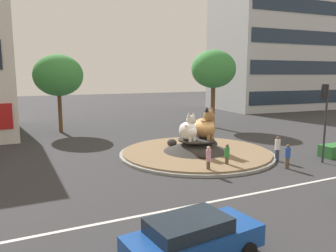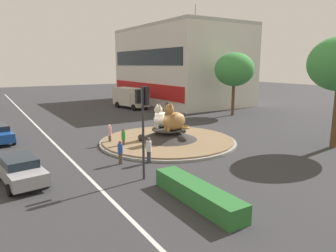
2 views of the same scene
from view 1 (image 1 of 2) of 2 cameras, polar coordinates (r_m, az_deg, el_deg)
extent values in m
plane|color=#333335|center=(25.16, 4.90, -4.95)|extent=(160.00, 160.00, 0.00)
cube|color=silver|center=(18.68, 18.34, -10.33)|extent=(112.00, 0.20, 0.01)
cylinder|color=gray|center=(25.14, 4.90, -4.75)|extent=(11.60, 11.60, 0.18)
cylinder|color=#846B4C|center=(25.11, 4.91, -4.43)|extent=(11.14, 11.14, 0.11)
cone|color=#33302D|center=(24.99, 4.92, -3.28)|extent=(4.98, 4.98, 0.91)
cylinder|color=#33302D|center=(24.91, 4.94, -2.39)|extent=(2.74, 2.74, 0.12)
ellipsoid|color=#33302D|center=(26.19, 7.77, -3.11)|extent=(0.76, 0.63, 0.61)
ellipsoid|color=#33302D|center=(26.37, 0.69, -2.93)|extent=(0.77, 0.82, 0.62)
ellipsoid|color=#33302D|center=(22.85, 6.26, -4.95)|extent=(0.67, 0.60, 0.54)
ellipsoid|color=silver|center=(24.40, 3.45, -0.88)|extent=(1.18, 1.83, 1.33)
cylinder|color=silver|center=(24.06, 3.86, -0.66)|extent=(0.87, 0.87, 0.83)
sphere|color=silver|center=(23.84, 4.04, 1.00)|extent=(0.73, 0.73, 0.73)
torus|color=silver|center=(25.28, 3.23, -1.75)|extent=(0.94, 0.94, 0.17)
cone|color=silver|center=(23.88, 4.47, 2.04)|extent=(0.30, 0.30, 0.30)
cone|color=silver|center=(23.69, 3.62, 1.99)|extent=(0.30, 0.30, 0.30)
cylinder|color=silver|center=(24.00, 4.51, -2.27)|extent=(0.23, 0.23, 0.33)
cylinder|color=silver|center=(23.85, 3.88, -2.33)|extent=(0.23, 0.23, 0.33)
ellipsoid|color=#9E703D|center=(25.27, 6.26, -0.34)|extent=(1.59, 2.25, 1.53)
cylinder|color=#9E703D|center=(24.93, 6.88, -0.08)|extent=(1.11, 1.11, 0.96)
sphere|color=#9E703D|center=(24.69, 7.14, 1.78)|extent=(0.84, 0.84, 0.84)
torus|color=#9E703D|center=(26.25, 5.64, -1.34)|extent=(1.13, 1.13, 0.19)
cone|color=#9E703D|center=(24.79, 7.57, 2.93)|extent=(0.38, 0.38, 0.34)
cone|color=black|center=(24.49, 6.75, 2.88)|extent=(0.38, 0.38, 0.34)
cylinder|color=#9E703D|center=(24.91, 7.66, -1.85)|extent=(0.27, 0.27, 0.38)
cylinder|color=#9E703D|center=(24.68, 7.04, -1.93)|extent=(0.27, 0.27, 0.38)
cylinder|color=#2D2D33|center=(24.70, 25.59, 0.29)|extent=(0.14, 0.14, 5.38)
cube|color=black|center=(24.62, 25.49, 5.34)|extent=(0.35, 0.28, 1.05)
sphere|color=#360606|center=(24.64, 25.37, 6.09)|extent=(0.18, 0.18, 0.18)
sphere|color=#392706|center=(24.66, 25.33, 5.36)|extent=(0.18, 0.18, 0.18)
sphere|color=green|center=(24.67, 25.28, 4.63)|extent=(0.18, 0.18, 0.18)
cube|color=black|center=(24.12, 25.38, 5.17)|extent=(0.24, 0.31, 0.80)
cube|color=silver|center=(62.72, 17.98, 16.01)|extent=(20.63, 13.82, 28.44)
cube|color=#233347|center=(57.52, 21.48, 4.66)|extent=(18.67, 1.24, 2.15)
cube|color=#233347|center=(57.42, 21.76, 9.38)|extent=(18.67, 1.24, 2.15)
cube|color=#233347|center=(57.70, 22.03, 14.09)|extent=(18.67, 1.24, 2.15)
cube|color=#233347|center=(58.37, 22.32, 18.71)|extent=(18.67, 1.24, 2.15)
cylinder|color=brown|center=(37.97, 7.76, 3.25)|extent=(0.49, 0.49, 4.64)
ellipsoid|color=#3D8E42|center=(37.79, 7.90, 9.77)|extent=(4.99, 4.99, 4.24)
cylinder|color=brown|center=(36.32, -18.18, 2.07)|extent=(0.39, 0.39, 3.94)
ellipsoid|color=#3D8E42|center=(36.10, -18.49, 8.36)|extent=(5.03, 5.03, 4.28)
cylinder|color=#33384C|center=(24.38, 18.38, -4.84)|extent=(0.27, 0.27, 0.82)
cylinder|color=silver|center=(24.21, 18.47, -3.07)|extent=(0.37, 0.37, 0.71)
sphere|color=brown|center=(24.12, 18.53, -1.97)|extent=(0.24, 0.24, 0.24)
cylinder|color=brown|center=(20.38, 7.00, -7.14)|extent=(0.23, 0.23, 0.80)
cylinder|color=pink|center=(20.19, 7.04, -5.10)|extent=(0.31, 0.31, 0.70)
sphere|color=beige|center=(20.08, 7.06, -3.82)|extent=(0.23, 0.23, 0.23)
cylinder|color=brown|center=(22.66, 19.96, -6.06)|extent=(0.26, 0.26, 0.74)
cylinder|color=#284CB2|center=(22.50, 20.05, -4.34)|extent=(0.34, 0.34, 0.65)
sphere|color=brown|center=(22.40, 20.11, -3.27)|extent=(0.21, 0.21, 0.21)
cylinder|color=brown|center=(21.71, 10.15, -6.29)|extent=(0.23, 0.23, 0.74)
cylinder|color=#288C38|center=(21.54, 10.20, -4.51)|extent=(0.31, 0.31, 0.65)
sphere|color=brown|center=(21.45, 10.23, -3.39)|extent=(0.21, 0.21, 0.21)
cube|color=#19479E|center=(11.28, 4.54, -19.27)|extent=(4.72, 2.32, 0.75)
cube|color=#19232D|center=(10.89, 3.57, -16.79)|extent=(2.71, 1.88, 0.46)
cylinder|color=black|center=(12.93, 7.64, -17.32)|extent=(0.66, 0.29, 0.64)
cylinder|color=black|center=(11.73, 13.72, -20.41)|extent=(0.66, 0.29, 0.64)
cylinder|color=black|center=(11.47, -4.93, -20.90)|extent=(0.66, 0.29, 0.64)
camera|label=2|loc=(35.30, 52.61, 6.37)|focal=33.16mm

